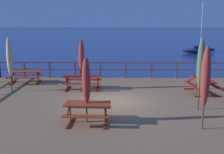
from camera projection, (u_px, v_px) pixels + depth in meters
ground_plane at (112, 118)px, 13.35m from camera, size 600.00×600.00×0.00m
wooden_deck at (112, 109)px, 13.26m from camera, size 15.97×11.61×0.86m
railing_waterside_far at (113, 67)px, 18.58m from camera, size 15.77×0.10×1.09m
picnic_table_back_right at (83, 79)px, 15.39m from camera, size 2.10×1.40×0.78m
picnic_table_mid_right at (88, 109)px, 10.18m from camera, size 1.75×1.45×0.78m
picnic_table_back_left at (25, 74)px, 16.99m from camera, size 2.08×1.56×0.78m
picnic_table_mid_left at (202, 83)px, 14.57m from camera, size 1.55×2.09×0.78m
patio_umbrella_short_back at (82, 58)px, 15.11m from camera, size 0.32×0.32×2.80m
patio_umbrella_short_front at (86, 81)px, 10.02m from camera, size 0.32×0.32×2.50m
patio_umbrella_short_mid at (206, 77)px, 9.31m from camera, size 0.32×0.32×2.95m
patio_umbrella_tall_front at (10, 57)px, 14.63m from camera, size 0.32×0.32×2.97m
patio_umbrella_tall_mid_right at (201, 65)px, 11.46m from camera, size 0.32×0.32×3.08m
sailboat_distant at (198, 50)px, 42.26m from camera, size 6.23×3.45×7.72m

